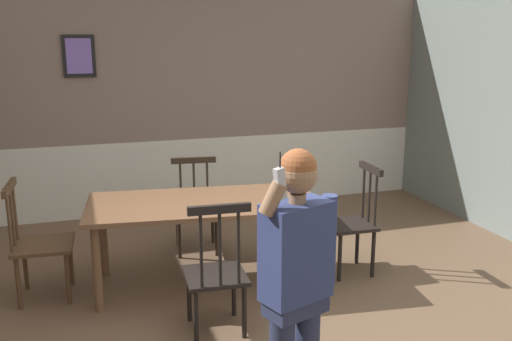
{
  "coord_description": "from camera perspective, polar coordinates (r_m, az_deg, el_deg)",
  "views": [
    {
      "loc": [
        -1.22,
        -3.53,
        2.16
      ],
      "look_at": [
        -0.2,
        -0.32,
        1.34
      ],
      "focal_mm": 39.9,
      "sensor_mm": 36.0,
      "label": 1
    }
  ],
  "objects": [
    {
      "name": "chair_opposite_corner",
      "position": [
        4.18,
        -4.0,
        -10.14
      ],
      "size": [
        0.46,
        0.46,
        1.03
      ],
      "rotation": [
        0.0,
        0.0,
        -0.05
      ],
      "color": "black",
      "rests_on": "ground_plane"
    },
    {
      "name": "dining_table",
      "position": [
        4.9,
        -5.27,
        -3.98
      ],
      "size": [
        2.05,
        1.14,
        0.76
      ],
      "rotation": [
        0.0,
        0.0,
        -0.12
      ],
      "color": "brown",
      "rests_on": "ground_plane"
    },
    {
      "name": "room_back_partition",
      "position": [
        6.97,
        -7.46,
        6.45
      ],
      "size": [
        6.29,
        0.17,
        2.69
      ],
      "color": "gray",
      "rests_on": "ground_plane"
    },
    {
      "name": "ground_plane",
      "position": [
        4.32,
        1.3,
        -16.33
      ],
      "size": [
        7.2,
        7.2,
        0.0
      ],
      "primitive_type": "plane",
      "color": "brown"
    },
    {
      "name": "person_figure",
      "position": [
        3.11,
        4.14,
        -10.4
      ],
      "size": [
        0.5,
        0.32,
        1.59
      ],
      "rotation": [
        0.0,
        0.0,
        3.48
      ],
      "color": "#282E49",
      "rests_on": "ground_plane"
    },
    {
      "name": "chair_at_table_head",
      "position": [
        5.76,
        -6.07,
        -3.46
      ],
      "size": [
        0.51,
        0.51,
        0.92
      ],
      "rotation": [
        0.0,
        0.0,
        3.01
      ],
      "color": "#2D2319",
      "rests_on": "ground_plane"
    },
    {
      "name": "chair_by_doorway",
      "position": [
        5.03,
        -21.02,
        -6.75
      ],
      "size": [
        0.5,
        0.5,
        0.99
      ],
      "rotation": [
        0.0,
        0.0,
        4.64
      ],
      "color": "#513823",
      "rests_on": "ground_plane"
    },
    {
      "name": "chair_near_window",
      "position": [
        5.26,
        9.77,
        -5.11
      ],
      "size": [
        0.42,
        0.42,
        1.0
      ],
      "rotation": [
        0.0,
        0.0,
        1.54
      ],
      "color": "black",
      "rests_on": "ground_plane"
    }
  ]
}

